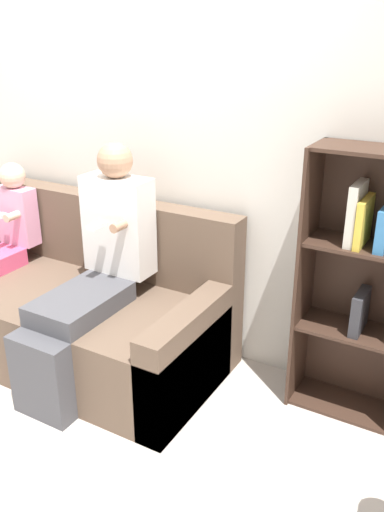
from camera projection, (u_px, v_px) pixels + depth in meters
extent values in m
plane|color=#BCB2A8|center=(40.00, 411.00, 2.90)|extent=(14.00, 14.00, 0.00)
cube|color=silver|center=(143.00, 141.00, 3.25)|extent=(10.00, 0.06, 2.55)
cube|color=brown|center=(61.00, 328.00, 3.27)|extent=(1.91, 0.76, 0.46)
cube|color=brown|center=(106.00, 265.00, 3.54)|extent=(1.91, 0.16, 0.94)
cube|color=brown|center=(187.00, 360.00, 2.84)|extent=(0.15, 0.76, 0.58)
cube|color=#47474C|center=(41.00, 379.00, 2.79)|extent=(0.34, 0.12, 0.46)
cube|color=#47474C|center=(81.00, 303.00, 2.95)|extent=(0.34, 0.56, 0.11)
cube|color=white|center=(119.00, 225.00, 3.12)|extent=(0.40, 0.18, 0.57)
sphere|color=tan|center=(115.00, 160.00, 2.97)|extent=(0.20, 0.20, 0.20)
cylinder|color=tan|center=(119.00, 226.00, 2.93)|extent=(0.05, 0.10, 0.05)
cube|color=white|center=(97.00, 226.00, 2.95)|extent=(0.05, 0.12, 0.02)
cube|color=#E599BC|center=(17.00, 216.00, 3.57)|extent=(0.27, 0.12, 0.38)
sphere|color=beige|center=(12.00, 176.00, 3.47)|extent=(0.17, 0.17, 0.17)
cylinder|color=beige|center=(12.00, 216.00, 3.44)|extent=(0.05, 0.10, 0.05)
cube|color=#3D281E|center=(305.00, 278.00, 2.80)|extent=(0.02, 0.30, 1.40)
cube|color=#3D281E|center=(367.00, 280.00, 2.78)|extent=(0.58, 0.02, 1.40)
cube|color=#3D281E|center=(345.00, 405.00, 2.94)|extent=(0.55, 0.26, 0.02)
cube|color=#3D281E|center=(355.00, 331.00, 2.76)|extent=(0.55, 0.26, 0.02)
cube|color=#3D281E|center=(366.00, 247.00, 2.58)|extent=(0.55, 0.26, 0.02)
cube|color=#3D281E|center=(379.00, 151.00, 2.40)|extent=(0.55, 0.26, 0.02)
cube|color=gold|center=(364.00, 222.00, 2.54)|extent=(0.03, 0.22, 0.23)
cube|color=beige|center=(356.00, 213.00, 2.55)|extent=(0.04, 0.21, 0.30)
cube|color=#333338|center=(360.00, 311.00, 2.71)|extent=(0.05, 0.20, 0.22)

